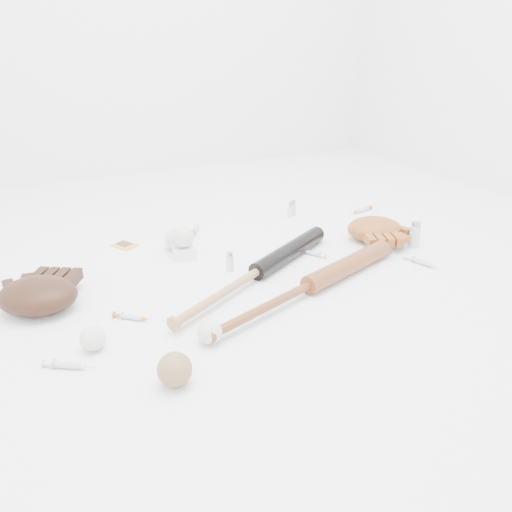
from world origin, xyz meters
name	(u,v)px	position (x,y,z in m)	size (l,w,h in m)	color
bat_dark	(258,271)	(-0.03, -0.06, 0.03)	(0.85, 0.06, 0.06)	black
bat_wood	(310,285)	(0.07, -0.22, 0.03)	(0.86, 0.06, 0.06)	brown
glove_dark	(38,295)	(-0.69, 0.05, 0.05)	(0.27, 0.27, 0.10)	black
glove_tan	(375,229)	(0.54, 0.05, 0.05)	(0.25, 0.25, 0.09)	brown
trading_card	(125,245)	(-0.36, 0.43, 0.00)	(0.06, 0.09, 0.00)	gold
pedestal	(184,252)	(-0.19, 0.22, 0.02)	(0.08, 0.08, 0.04)	white
baseball_on_pedestal	(183,237)	(-0.19, 0.22, 0.08)	(0.08, 0.08, 0.08)	silver
baseball_left	(93,338)	(-0.58, -0.22, 0.03)	(0.07, 0.07, 0.07)	silver
baseball_upper	(176,239)	(-0.19, 0.31, 0.04)	(0.08, 0.08, 0.08)	silver
baseball_mid	(210,332)	(-0.30, -0.33, 0.03)	(0.07, 0.07, 0.07)	silver
baseball_aged	(175,369)	(-0.44, -0.45, 0.04)	(0.08, 0.08, 0.08)	olive
syringe_0	(67,365)	(-0.66, -0.28, 0.01)	(0.15, 0.03, 0.02)	#ADBCC6
syringe_1	(312,253)	(0.24, 0.03, 0.01)	(0.14, 0.02, 0.02)	#ADBCC6
syringe_2	(195,229)	(-0.06, 0.45, 0.01)	(0.17, 0.03, 0.02)	#ADBCC6
syringe_3	(422,262)	(0.54, -0.21, 0.01)	(0.16, 0.03, 0.02)	#ADBCC6
syringe_4	(361,210)	(0.70, 0.34, 0.01)	(0.15, 0.03, 0.02)	#ADBCC6
syringe_5	(132,317)	(-0.46, -0.12, 0.01)	(0.14, 0.02, 0.02)	#ADBCC6
vial_0	(290,209)	(0.38, 0.44, 0.03)	(0.02, 0.02, 0.07)	silver
vial_1	(293,208)	(0.40, 0.45, 0.03)	(0.03, 0.03, 0.07)	silver
vial_2	(230,261)	(-0.08, 0.05, 0.03)	(0.03, 0.03, 0.07)	silver
vial_3	(415,234)	(0.63, -0.07, 0.05)	(0.04, 0.04, 0.10)	silver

